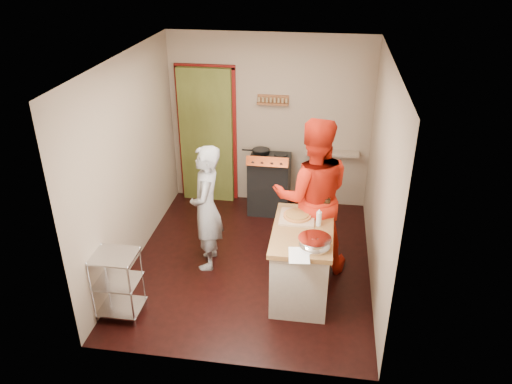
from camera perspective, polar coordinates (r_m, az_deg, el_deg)
floor at (r=6.54m, az=-0.50°, el=-7.97°), size 3.50×3.50×0.00m
back_wall at (r=7.68m, az=-3.21°, el=7.10°), size 3.00×0.44×2.60m
left_wall at (r=6.28m, az=-14.23°, el=3.21°), size 0.04×3.50×2.60m
right_wall at (r=5.86m, az=14.09°, el=1.45°), size 0.04×3.50×2.60m
ceiling at (r=5.47m, az=-0.62°, el=15.00°), size 3.00×3.50×0.02m
stove at (r=7.52m, az=1.53°, el=1.02°), size 0.60×0.63×1.00m
wire_shelving at (r=5.67m, az=-15.56°, el=-9.87°), size 0.48×0.40×0.80m
island at (r=5.81m, az=5.27°, el=-7.61°), size 0.67×1.25×1.17m
person_stripe at (r=6.11m, az=-5.68°, el=-1.85°), size 0.45×0.63×1.62m
person_red at (r=6.02m, az=6.43°, el=-0.49°), size 1.05×0.87×1.97m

